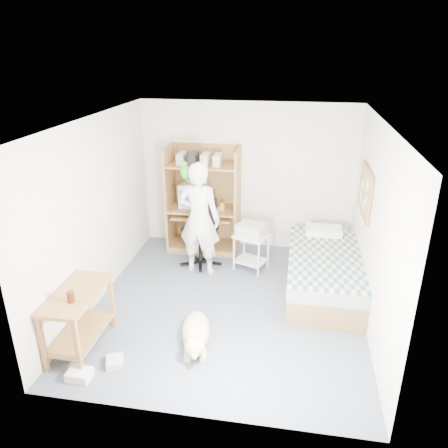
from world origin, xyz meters
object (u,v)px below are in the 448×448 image
at_px(person, 199,219).
at_px(printer_cart, 251,247).
at_px(bed, 324,272).
at_px(computer_hutch, 204,204).
at_px(side_desk, 78,312).
at_px(dog, 196,333).
at_px(office_chair, 202,241).

height_order(person, printer_cart, person).
bearing_deg(bed, computer_hutch, 150.71).
bearing_deg(printer_cart, person, -143.35).
bearing_deg(side_desk, bed, 32.50).
relative_size(computer_hutch, person, 1.01).
bearing_deg(side_desk, dog, 11.42).
relative_size(person, dog, 1.72).
relative_size(office_chair, dog, 1.04).
distance_m(side_desk, dog, 1.38).
relative_size(bed, dog, 1.96).
bearing_deg(side_desk, computer_hutch, 73.86).
height_order(office_chair, printer_cart, office_chair).
bearing_deg(bed, person, 172.45).
distance_m(office_chair, printer_cart, 0.82).
xyz_separation_m(bed, office_chair, (-1.93, 0.56, 0.09)).
relative_size(side_desk, office_chair, 0.94).
height_order(bed, dog, bed).
distance_m(bed, office_chair, 2.01).
distance_m(side_desk, printer_cart, 2.87).
bearing_deg(bed, printer_cart, 157.39).
xyz_separation_m(person, printer_cart, (0.78, 0.21, -0.50)).
bearing_deg(person, computer_hutch, -75.67).
height_order(side_desk, printer_cart, side_desk).
height_order(bed, office_chair, office_chair).
bearing_deg(person, printer_cart, -157.95).
bearing_deg(dog, side_desk, -179.39).
bearing_deg(computer_hutch, office_chair, -82.65).
bearing_deg(office_chair, dog, -72.74).
bearing_deg(dog, printer_cart, 67.19).
bearing_deg(person, side_desk, 71.70).
relative_size(bed, printer_cart, 3.35).
xyz_separation_m(computer_hutch, side_desk, (-0.85, -2.94, -0.33)).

